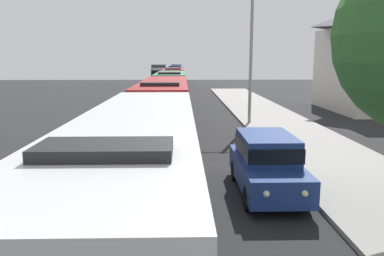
% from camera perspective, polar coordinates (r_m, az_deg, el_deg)
% --- Properties ---
extents(bus_lead, '(2.58, 11.83, 3.21)m').
position_cam_1_polar(bus_lead, '(8.87, -7.94, -6.91)').
color(bus_lead, silver).
rests_on(bus_lead, ground_plane).
extents(bus_second_in_line, '(2.58, 11.86, 3.21)m').
position_cam_1_polar(bus_second_in_line, '(21.43, -4.13, 3.26)').
color(bus_second_in_line, maroon).
rests_on(bus_second_in_line, ground_plane).
extents(bus_middle, '(2.58, 10.79, 3.21)m').
position_cam_1_polar(bus_middle, '(33.96, -3.15, 5.85)').
color(bus_middle, '#33724C').
rests_on(bus_middle, ground_plane).
extents(bus_fourth_in_line, '(2.58, 10.86, 3.21)m').
position_cam_1_polar(bus_fourth_in_line, '(46.19, -2.71, 7.02)').
color(bus_fourth_in_line, maroon).
rests_on(bus_fourth_in_line, ground_plane).
extents(bus_rear, '(2.58, 11.76, 3.21)m').
position_cam_1_polar(bus_rear, '(58.60, -2.45, 7.71)').
color(bus_rear, '#284C8C').
rests_on(bus_rear, ground_plane).
extents(bus_tail_end, '(2.58, 12.04, 3.21)m').
position_cam_1_polar(bus_tail_end, '(71.27, -2.27, 8.16)').
color(bus_tail_end, '#284C8C').
rests_on(bus_tail_end, ground_plane).
extents(white_suv, '(1.86, 4.63, 1.90)m').
position_cam_1_polar(white_suv, '(12.64, 10.95, -4.88)').
color(white_suv, navy).
rests_on(white_suv, ground_plane).
extents(box_truck_oncoming, '(2.35, 6.90, 3.15)m').
position_cam_1_polar(box_truck_oncoming, '(71.38, -4.95, 8.14)').
color(box_truck_oncoming, '#B7B7BC').
rests_on(box_truck_oncoming, ground_plane).
extents(streetlamp_mid, '(5.12, 0.28, 8.13)m').
position_cam_1_polar(streetlamp_mid, '(25.35, 8.73, 11.93)').
color(streetlamp_mid, gray).
rests_on(streetlamp_mid, sidewalk).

